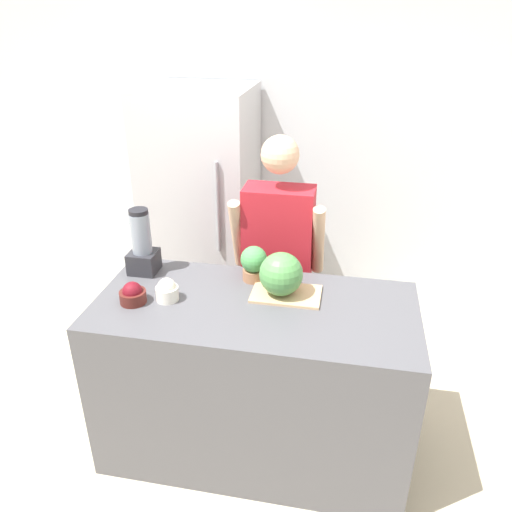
{
  "coord_description": "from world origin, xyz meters",
  "views": [
    {
      "loc": [
        0.41,
        -1.68,
        2.27
      ],
      "look_at": [
        0.0,
        0.42,
        1.19
      ],
      "focal_mm": 35.0,
      "sensor_mm": 36.0,
      "label": 1
    }
  ],
  "objects_px": {
    "blender": "(142,246)",
    "refrigerator": "(202,210)",
    "potted_plant": "(254,263)",
    "watermelon": "(281,274)",
    "person": "(278,267)",
    "bowl_cherries": "(133,294)",
    "bowl_cream": "(167,290)"
  },
  "relations": [
    {
      "from": "watermelon",
      "to": "person",
      "type": "bearing_deg",
      "value": 100.33
    },
    {
      "from": "bowl_cherries",
      "to": "watermelon",
      "type": "bearing_deg",
      "value": 15.99
    },
    {
      "from": "watermelon",
      "to": "blender",
      "type": "distance_m",
      "value": 0.79
    },
    {
      "from": "blender",
      "to": "potted_plant",
      "type": "relative_size",
      "value": 1.9
    },
    {
      "from": "person",
      "to": "refrigerator",
      "type": "bearing_deg",
      "value": 133.97
    },
    {
      "from": "person",
      "to": "blender",
      "type": "relative_size",
      "value": 4.47
    },
    {
      "from": "refrigerator",
      "to": "watermelon",
      "type": "bearing_deg",
      "value": -57.07
    },
    {
      "from": "bowl_cherries",
      "to": "refrigerator",
      "type": "bearing_deg",
      "value": 92.33
    },
    {
      "from": "refrigerator",
      "to": "bowl_cream",
      "type": "bearing_deg",
      "value": -80.81
    },
    {
      "from": "person",
      "to": "bowl_cream",
      "type": "relative_size",
      "value": 13.88
    },
    {
      "from": "watermelon",
      "to": "potted_plant",
      "type": "distance_m",
      "value": 0.22
    },
    {
      "from": "refrigerator",
      "to": "bowl_cherries",
      "type": "height_order",
      "value": "refrigerator"
    },
    {
      "from": "refrigerator",
      "to": "watermelon",
      "type": "xyz_separation_m",
      "value": [
        0.77,
        -1.19,
        0.17
      ]
    },
    {
      "from": "person",
      "to": "bowl_cherries",
      "type": "height_order",
      "value": "person"
    },
    {
      "from": "bowl_cherries",
      "to": "bowl_cream",
      "type": "relative_size",
      "value": 1.12
    },
    {
      "from": "watermelon",
      "to": "bowl_cherries",
      "type": "height_order",
      "value": "watermelon"
    },
    {
      "from": "bowl_cream",
      "to": "potted_plant",
      "type": "relative_size",
      "value": 0.61
    },
    {
      "from": "blender",
      "to": "refrigerator",
      "type": "bearing_deg",
      "value": 89.27
    },
    {
      "from": "potted_plant",
      "to": "refrigerator",
      "type": "bearing_deg",
      "value": 119.87
    },
    {
      "from": "person",
      "to": "bowl_cherries",
      "type": "xyz_separation_m",
      "value": [
        -0.62,
        -0.68,
        0.14
      ]
    },
    {
      "from": "watermelon",
      "to": "blender",
      "type": "xyz_separation_m",
      "value": [
        -0.78,
        0.11,
        0.03
      ]
    },
    {
      "from": "blender",
      "to": "potted_plant",
      "type": "xyz_separation_m",
      "value": [
        0.62,
        0.02,
        -0.05
      ]
    },
    {
      "from": "refrigerator",
      "to": "bowl_cream",
      "type": "height_order",
      "value": "refrigerator"
    },
    {
      "from": "refrigerator",
      "to": "potted_plant",
      "type": "relative_size",
      "value": 9.23
    },
    {
      "from": "watermelon",
      "to": "bowl_cream",
      "type": "xyz_separation_m",
      "value": [
        -0.55,
        -0.15,
        -0.07
      ]
    },
    {
      "from": "bowl_cherries",
      "to": "blender",
      "type": "relative_size",
      "value": 0.36
    },
    {
      "from": "watermelon",
      "to": "blender",
      "type": "height_order",
      "value": "blender"
    },
    {
      "from": "refrigerator",
      "to": "potted_plant",
      "type": "distance_m",
      "value": 1.22
    },
    {
      "from": "watermelon",
      "to": "blender",
      "type": "bearing_deg",
      "value": 171.75
    },
    {
      "from": "person",
      "to": "blender",
      "type": "height_order",
      "value": "person"
    },
    {
      "from": "refrigerator",
      "to": "bowl_cream",
      "type": "distance_m",
      "value": 1.36
    },
    {
      "from": "watermelon",
      "to": "bowl_cream",
      "type": "relative_size",
      "value": 1.87
    }
  ]
}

